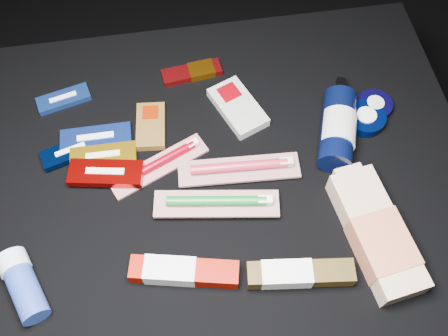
{
  "coord_description": "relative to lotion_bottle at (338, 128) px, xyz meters",
  "views": [
    {
      "loc": [
        -0.05,
        -0.43,
        1.23
      ],
      "look_at": [
        0.01,
        0.01,
        0.42
      ],
      "focal_mm": 40.0,
      "sensor_mm": 36.0,
      "label": 1
    }
  ],
  "objects": [
    {
      "name": "ground",
      "position": [
        -0.24,
        -0.06,
        -0.43
      ],
      "size": [
        3.0,
        3.0,
        0.0
      ],
      "primitive_type": "plane",
      "color": "black",
      "rests_on": "ground"
    },
    {
      "name": "cloth_table",
      "position": [
        -0.24,
        -0.06,
        -0.23
      ],
      "size": [
        0.98,
        0.78,
        0.4
      ],
      "primitive_type": "cube",
      "color": "black",
      "rests_on": "ground"
    },
    {
      "name": "luna_bar_0",
      "position": [
        -0.52,
        0.17,
        -0.03
      ],
      "size": [
        0.11,
        0.06,
        0.01
      ],
      "rotation": [
        0.0,
        0.0,
        0.25
      ],
      "color": "#1E45A2",
      "rests_on": "cloth_table"
    },
    {
      "name": "luna_bar_1",
      "position": [
        -0.46,
        0.06,
        -0.02
      ],
      "size": [
        0.14,
        0.05,
        0.02
      ],
      "rotation": [
        0.0,
        0.0,
        -0.0
      ],
      "color": "#1B389F",
      "rests_on": "cloth_table"
    },
    {
      "name": "luna_bar_2",
      "position": [
        -0.51,
        0.04,
        -0.02
      ],
      "size": [
        0.12,
        0.07,
        0.01
      ],
      "rotation": [
        0.0,
        0.0,
        0.28
      ],
      "color": "#020E31",
      "rests_on": "cloth_table"
    },
    {
      "name": "luna_bar_3",
      "position": [
        -0.45,
        0.02,
        -0.02
      ],
      "size": [
        0.12,
        0.05,
        0.02
      ],
      "rotation": [
        0.0,
        0.0,
        -0.02
      ],
      "color": "#BD8A0C",
      "rests_on": "cloth_table"
    },
    {
      "name": "luna_bar_4",
      "position": [
        -0.44,
        -0.02,
        -0.01
      ],
      "size": [
        0.14,
        0.07,
        0.02
      ],
      "rotation": [
        0.0,
        0.0,
        -0.18
      ],
      "color": "#7A0403",
      "rests_on": "cloth_table"
    },
    {
      "name": "clif_bar_0",
      "position": [
        -0.35,
        0.08,
        -0.02
      ],
      "size": [
        0.06,
        0.11,
        0.02
      ],
      "rotation": [
        0.0,
        0.0,
        -0.09
      ],
      "color": "brown",
      "rests_on": "cloth_table"
    },
    {
      "name": "clif_bar_1",
      "position": [
        -0.18,
        0.1,
        -0.02
      ],
      "size": [
        0.11,
        0.15,
        0.02
      ],
      "rotation": [
        0.0,
        0.0,
        0.39
      ],
      "color": "#A9A9A2",
      "rests_on": "cloth_table"
    },
    {
      "name": "power_bar",
      "position": [
        -0.25,
        0.2,
        -0.03
      ],
      "size": [
        0.13,
        0.05,
        0.02
      ],
      "rotation": [
        0.0,
        0.0,
        0.12
      ],
      "color": "maroon",
      "rests_on": "cloth_table"
    },
    {
      "name": "lotion_bottle",
      "position": [
        0.0,
        0.0,
        0.0
      ],
      "size": [
        0.11,
        0.21,
        0.07
      ],
      "rotation": [
        0.0,
        0.0,
        -0.33
      ],
      "color": "black",
      "rests_on": "cloth_table"
    },
    {
      "name": "cream_tin_upper",
      "position": [
        0.09,
        0.06,
        -0.02
      ],
      "size": [
        0.07,
        0.07,
        0.02
      ],
      "rotation": [
        0.0,
        0.0,
        0.39
      ],
      "color": "black",
      "rests_on": "cloth_table"
    },
    {
      "name": "cream_tin_lower",
      "position": [
        0.07,
        0.03,
        -0.02
      ],
      "size": [
        0.08,
        0.08,
        0.02
      ],
      "rotation": [
        0.0,
        0.0,
        0.37
      ],
      "color": "black",
      "rests_on": "cloth_table"
    },
    {
      "name": "bodywash_bottle",
      "position": [
        0.01,
        -0.22,
        -0.01
      ],
      "size": [
        0.11,
        0.25,
        0.05
      ],
      "rotation": [
        0.0,
        0.0,
        0.15
      ],
      "color": "tan",
      "rests_on": "cloth_table"
    },
    {
      "name": "deodorant_stick",
      "position": [
        -0.58,
        -0.21,
        -0.01
      ],
      "size": [
        0.09,
        0.13,
        0.05
      ],
      "rotation": [
        0.0,
        0.0,
        0.4
      ],
      "color": "navy",
      "rests_on": "cloth_table"
    },
    {
      "name": "toothbrush_pack_0",
      "position": [
        -0.34,
        -0.01,
        -0.02
      ],
      "size": [
        0.2,
        0.12,
        0.02
      ],
      "rotation": [
        0.0,
        0.0,
        0.42
      ],
      "color": "#B5ADAA",
      "rests_on": "cloth_table"
    },
    {
      "name": "toothbrush_pack_1",
      "position": [
        -0.19,
        -0.05,
        -0.02
      ],
      "size": [
        0.23,
        0.07,
        0.03
      ],
      "rotation": [
        0.0,
        0.0,
        -0.06
      ],
      "color": "#A7A19B",
      "rests_on": "cloth_table"
    },
    {
      "name": "toothbrush_pack_2",
      "position": [
        -0.25,
        -0.11,
        -0.01
      ],
      "size": [
        0.23,
        0.08,
        0.02
      ],
      "rotation": [
        0.0,
        0.0,
        -0.15
      ],
      "color": "beige",
      "rests_on": "cloth_table"
    },
    {
      "name": "toothpaste_carton_red",
      "position": [
        -0.33,
        -0.23,
        -0.02
      ],
      "size": [
        0.18,
        0.08,
        0.04
      ],
      "rotation": [
        0.0,
        0.0,
        -0.21
      ],
      "color": "#8E0A00",
      "rests_on": "cloth_table"
    },
    {
      "name": "toothpaste_carton_green",
      "position": [
        -0.14,
        -0.26,
        -0.01
      ],
      "size": [
        0.18,
        0.06,
        0.03
      ],
      "rotation": [
        0.0,
        0.0,
        -0.12
      ],
      "color": "#3B2C0E",
      "rests_on": "cloth_table"
    }
  ]
}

